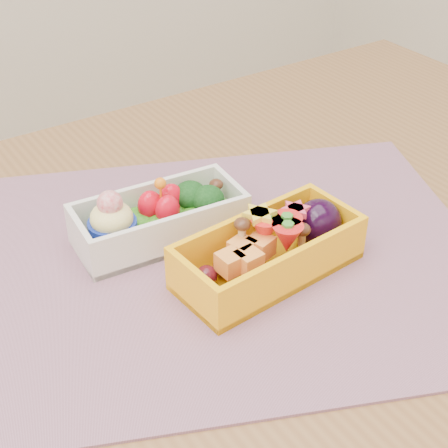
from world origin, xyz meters
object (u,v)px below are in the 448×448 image
bento_white (159,218)px  bento_yellow (272,249)px  table (238,334)px  placemat (221,259)px

bento_white → bento_yellow: bento_white is taller
table → bento_yellow: bearing=-60.6°
placemat → bento_white: bearing=117.0°
bento_white → table: bearing=-54.8°
table → bento_white: bento_white is taller
placemat → table: bearing=-48.4°
bento_white → bento_yellow: 0.13m
placemat → bento_white: (-0.03, 0.07, 0.03)m
bento_yellow → placemat: bearing=119.6°
table → bento_white: 0.16m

